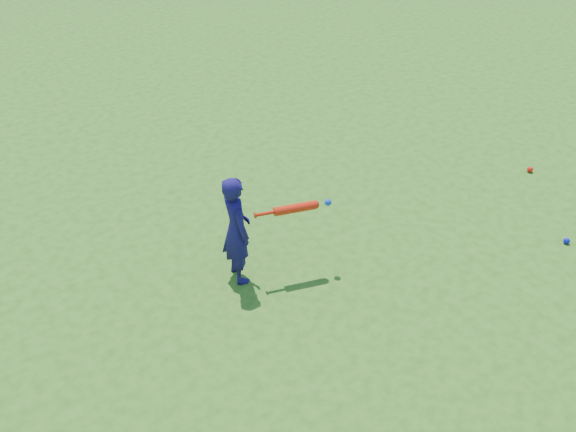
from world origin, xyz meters
The scene contains 5 objects.
ground centered at (0.00, 0.00, 0.00)m, with size 80.00×80.00×0.00m, color #296117.
child centered at (-0.19, 0.23, 0.55)m, with size 0.40×0.27×1.11m, color #17114F.
ground_ball_red centered at (3.77, -0.06, 0.04)m, with size 0.07×0.07×0.07m, color red.
ground_ball_blue centered at (2.89, -1.23, 0.03)m, with size 0.07×0.07×0.07m, color #0B0ECB.
bat_swing centered at (0.35, 0.02, 0.71)m, with size 0.73×0.27×0.09m.
Camera 1 is at (-2.51, -4.01, 3.99)m, focal length 40.00 mm.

